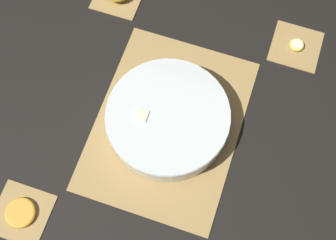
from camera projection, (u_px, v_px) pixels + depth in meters
The scene contains 7 objects.
ground_plane at pixel (168, 125), 1.17m from camera, with size 6.00×6.00×0.00m, color black.
bamboo_mat_center at pixel (168, 124), 1.17m from camera, with size 0.47×0.35×0.01m.
coaster_mat_near_right at pixel (21, 213), 1.09m from camera, with size 0.13×0.13×0.01m.
coaster_mat_far_left at pixel (296, 46), 1.25m from camera, with size 0.13×0.13×0.01m.
fruit_salad_bowl at pixel (168, 118), 1.13m from camera, with size 0.30×0.30×0.07m.
orange_slice_whole at pixel (20, 213), 1.08m from camera, with size 0.07×0.07×0.01m.
banana_coin_single at pixel (297, 45), 1.24m from camera, with size 0.04×0.04×0.01m.
Camera 1 is at (0.39, 0.13, 1.10)m, focal length 50.00 mm.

